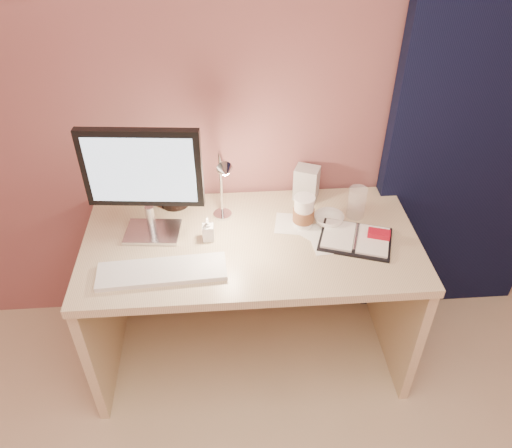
{
  "coord_description": "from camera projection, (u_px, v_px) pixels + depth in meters",
  "views": [
    {
      "loc": [
        -0.1,
        -0.21,
        2.06
      ],
      "look_at": [
        0.02,
        1.33,
        0.85
      ],
      "focal_mm": 35.0,
      "sensor_mm": 36.0,
      "label": 1
    }
  ],
  "objects": [
    {
      "name": "product_box",
      "position": [
        306.0,
        183.0,
        2.27
      ],
      "size": [
        0.13,
        0.12,
        0.16
      ],
      "primitive_type": "cube",
      "rotation": [
        0.0,
        0.0,
        -0.41
      ],
      "color": "silver",
      "rests_on": "desk"
    },
    {
      "name": "paper_b",
      "position": [
        292.0,
        224.0,
        2.16
      ],
      "size": [
        0.17,
        0.17,
        0.0
      ],
      "primitive_type": "cube",
      "rotation": [
        0.0,
        0.0,
        -0.19
      ],
      "color": "white",
      "rests_on": "desk"
    },
    {
      "name": "monitor",
      "position": [
        144.0,
        175.0,
        1.93
      ],
      "size": [
        0.46,
        0.18,
        0.49
      ],
      "rotation": [
        0.0,
        0.0,
        -0.09
      ],
      "color": "silver",
      "rests_on": "desk"
    },
    {
      "name": "coffee_cup",
      "position": [
        304.0,
        213.0,
        2.11
      ],
      "size": [
        0.09,
        0.09,
        0.15
      ],
      "color": "white",
      "rests_on": "desk"
    },
    {
      "name": "clear_cup",
      "position": [
        357.0,
        203.0,
        2.17
      ],
      "size": [
        0.08,
        0.08,
        0.14
      ],
      "primitive_type": "cylinder",
      "color": "white",
      "rests_on": "desk"
    },
    {
      "name": "desk_lamp",
      "position": [
        218.0,
        186.0,
        2.01
      ],
      "size": [
        0.1,
        0.21,
        0.35
      ],
      "rotation": [
        0.0,
        0.0,
        0.15
      ],
      "color": "silver",
      "rests_on": "desk"
    },
    {
      "name": "paper_c",
      "position": [
        324.0,
        234.0,
        2.1
      ],
      "size": [
        0.2,
        0.2,
        0.0
      ],
      "primitive_type": "cube",
      "rotation": [
        0.0,
        0.0,
        0.77
      ],
      "color": "white",
      "rests_on": "desk"
    },
    {
      "name": "bowl",
      "position": [
        329.0,
        219.0,
        2.15
      ],
      "size": [
        0.17,
        0.17,
        0.04
      ],
      "primitive_type": "imported",
      "rotation": [
        0.0,
        0.0,
        0.36
      ],
      "color": "white",
      "rests_on": "desk"
    },
    {
      "name": "desk",
      "position": [
        250.0,
        267.0,
        2.28
      ],
      "size": [
        1.4,
        0.7,
        0.73
      ],
      "color": "beige",
      "rests_on": "ground"
    },
    {
      "name": "room",
      "position": [
        468.0,
        110.0,
        2.13
      ],
      "size": [
        3.5,
        3.5,
        3.5
      ],
      "color": "#C6B28E",
      "rests_on": "ground"
    },
    {
      "name": "paper_a",
      "position": [
        328.0,
        244.0,
        2.06
      ],
      "size": [
        0.14,
        0.14,
        0.0
      ],
      "primitive_type": "cube",
      "rotation": [
        0.0,
        0.0,
        0.09
      ],
      "color": "white",
      "rests_on": "desk"
    },
    {
      "name": "lotion_bottle",
      "position": [
        208.0,
        229.0,
        2.05
      ],
      "size": [
        0.05,
        0.05,
        0.1
      ],
      "primitive_type": "imported",
      "rotation": [
        0.0,
        0.0,
        0.0
      ],
      "color": "white",
      "rests_on": "desk"
    },
    {
      "name": "keyboard",
      "position": [
        162.0,
        271.0,
        1.91
      ],
      "size": [
        0.5,
        0.17,
        0.02
      ],
      "primitive_type": "cube",
      "rotation": [
        0.0,
        0.0,
        0.06
      ],
      "color": "silver",
      "rests_on": "desk"
    },
    {
      "name": "planner",
      "position": [
        357.0,
        238.0,
        2.07
      ],
      "size": [
        0.34,
        0.3,
        0.05
      ],
      "rotation": [
        0.0,
        0.0,
        -0.33
      ],
      "color": "black",
      "rests_on": "desk"
    },
    {
      "name": "dark_jar",
      "position": [
        173.0,
        186.0,
        2.23
      ],
      "size": [
        0.13,
        0.13,
        0.19
      ],
      "primitive_type": "cylinder",
      "color": "black",
      "rests_on": "desk"
    }
  ]
}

